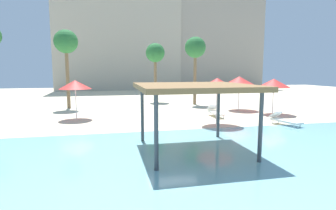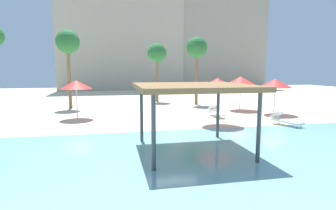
{
  "view_description": "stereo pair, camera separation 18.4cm",
  "coord_description": "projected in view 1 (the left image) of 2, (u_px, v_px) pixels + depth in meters",
  "views": [
    {
      "loc": [
        -2.94,
        -11.62,
        3.1
      ],
      "look_at": [
        0.05,
        2.0,
        1.3
      ],
      "focal_mm": 28.34,
      "sensor_mm": 36.0,
      "label": 1
    },
    {
      "loc": [
        -2.76,
        -11.65,
        3.1
      ],
      "look_at": [
        0.05,
        2.0,
        1.3
      ],
      "focal_mm": 28.34,
      "sensor_mm": 36.0,
      "label": 2
    }
  ],
  "objects": [
    {
      "name": "palm_tree_3",
      "position": [
        155.0,
        54.0,
        26.41
      ],
      "size": [
        1.9,
        1.9,
        5.84
      ],
      "color": "brown",
      "rests_on": "ground"
    },
    {
      "name": "beach_umbrella_red_2",
      "position": [
        239.0,
        80.0,
        20.94
      ],
      "size": [
        2.31,
        2.31,
        2.67
      ],
      "color": "silver",
      "rests_on": "ground"
    },
    {
      "name": "lagoon_water",
      "position": [
        223.0,
        185.0,
        7.19
      ],
      "size": [
        44.0,
        13.5,
        0.04
      ],
      "primitive_type": "cube",
      "color": "#7AB7C1",
      "rests_on": "ground"
    },
    {
      "name": "palm_tree_1",
      "position": [
        66.0,
        44.0,
        21.43
      ],
      "size": [
        1.9,
        1.9,
        6.41
      ],
      "color": "brown",
      "rests_on": "ground"
    },
    {
      "name": "hotel_block_1",
      "position": [
        203.0,
        42.0,
        49.78
      ],
      "size": [
        18.85,
        10.85,
        16.98
      ],
      "primitive_type": "cube",
      "color": "#9E9384",
      "rests_on": "ground"
    },
    {
      "name": "lounge_chair_0",
      "position": [
        215.0,
        112.0,
        18.09
      ],
      "size": [
        0.64,
        1.91,
        0.74
      ],
      "rotation": [
        0.0,
        0.0,
        -1.59
      ],
      "color": "white",
      "rests_on": "ground"
    },
    {
      "name": "beach_umbrella_red_5",
      "position": [
        75.0,
        85.0,
        16.91
      ],
      "size": [
        2.04,
        2.04,
        2.51
      ],
      "color": "silver",
      "rests_on": "ground"
    },
    {
      "name": "hotel_block_0",
      "position": [
        118.0,
        25.0,
        44.78
      ],
      "size": [
        19.88,
        8.56,
        21.67
      ],
      "primitive_type": "cube",
      "color": "#B2A893",
      "rests_on": "ground"
    },
    {
      "name": "beach_umbrella_red_7",
      "position": [
        274.0,
        83.0,
        18.92
      ],
      "size": [
        2.26,
        2.26,
        2.55
      ],
      "color": "silver",
      "rests_on": "ground"
    },
    {
      "name": "shade_pavilion",
      "position": [
        194.0,
        89.0,
        10.0
      ],
      "size": [
        4.23,
        4.23,
        2.6
      ],
      "color": "#42474C",
      "rests_on": "ground"
    },
    {
      "name": "lounge_chair_3",
      "position": [
        284.0,
        119.0,
        15.18
      ],
      "size": [
        1.07,
        1.99,
        0.74
      ],
      "rotation": [
        0.0,
        0.0,
        -1.31
      ],
      "color": "white",
      "rests_on": "ground"
    },
    {
      "name": "palm_tree_2",
      "position": [
        195.0,
        49.0,
        24.02
      ],
      "size": [
        1.9,
        1.9,
        6.16
      ],
      "color": "brown",
      "rests_on": "ground"
    },
    {
      "name": "ground_plane",
      "position": [
        176.0,
        138.0,
        12.28
      ],
      "size": [
        80.0,
        80.0,
        0.0
      ],
      "primitive_type": "plane",
      "color": "beige"
    },
    {
      "name": "beach_umbrella_red_3",
      "position": [
        217.0,
        84.0,
        14.99
      ],
      "size": [
        2.27,
        2.27,
        2.7
      ],
      "color": "silver",
      "rests_on": "ground"
    }
  ]
}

